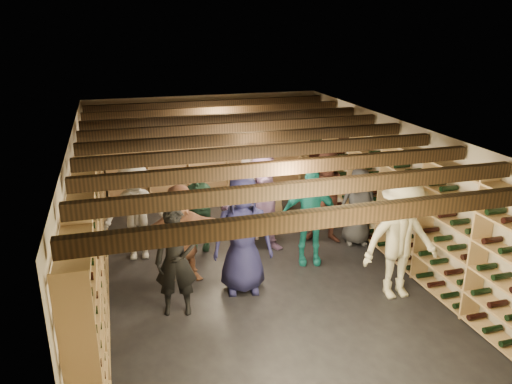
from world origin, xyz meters
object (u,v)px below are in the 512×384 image
object	(u,v)px
person_6	(243,235)
person_11	(264,203)
crate_stack_right	(270,201)
person_10	(199,208)
person_5	(181,234)
person_8	(329,197)
person_1	(176,261)
person_12	(358,207)
crate_loose	(247,211)
person_7	(249,199)
person_9	(136,211)
person_4	(309,216)
crate_stack_left	(252,217)
person_3	(401,240)

from	to	relation	value
person_6	person_11	world-z (taller)	person_6
crate_stack_right	person_10	bearing A→B (deg)	-142.42
person_5	person_8	size ratio (longest dim) A/B	0.91
person_1	person_10	distance (m)	2.19
person_10	person_12	distance (m)	2.98
crate_stack_right	crate_loose	distance (m)	0.56
person_7	person_10	distance (m)	1.02
crate_loose	person_7	world-z (taller)	person_7
crate_stack_right	person_8	xyz separation A→B (m)	(0.60, -1.80, 0.65)
crate_stack_right	person_9	world-z (taller)	person_9
person_1	person_8	world-z (taller)	person_8
person_4	person_8	distance (m)	0.97
crate_stack_left	person_3	world-z (taller)	person_3
crate_loose	person_6	world-z (taller)	person_6
crate_stack_right	person_12	distance (m)	2.35
person_4	person_1	bearing A→B (deg)	-144.25
person_5	crate_stack_left	bearing A→B (deg)	39.35
crate_loose	person_1	world-z (taller)	person_1
person_7	crate_loose	bearing A→B (deg)	85.08
person_9	person_11	size ratio (longest dim) A/B	0.98
person_1	person_4	distance (m)	2.62
person_3	person_10	bearing A→B (deg)	137.86
crate_loose	person_12	size ratio (longest dim) A/B	0.34
person_4	person_7	size ratio (longest dim) A/B	1.06
crate_stack_right	person_1	world-z (taller)	person_1
person_11	person_12	bearing A→B (deg)	-11.56
person_1	person_8	bearing A→B (deg)	39.67
crate_loose	person_5	distance (m)	3.12
person_10	crate_loose	bearing A→B (deg)	68.54
person_5	person_6	distance (m)	1.05
person_7	person_11	xyz separation A→B (m)	(0.12, -0.54, 0.10)
crate_loose	person_8	distance (m)	2.23
person_1	person_6	bearing A→B (deg)	30.74
person_9	person_11	bearing A→B (deg)	0.40
crate_loose	person_8	xyz separation A→B (m)	(1.12, -1.74, 0.82)
person_3	person_9	bearing A→B (deg)	148.79
crate_loose	person_3	bearing A→B (deg)	-70.99
person_4	person_7	world-z (taller)	person_4
person_1	person_3	size ratio (longest dim) A/B	0.88
crate_stack_right	person_3	size ratio (longest dim) A/B	0.29
person_4	person_7	xyz separation A→B (m)	(-0.73, 1.26, -0.05)
person_8	person_9	bearing A→B (deg)	-160.29
person_3	person_4	size ratio (longest dim) A/B	1.10
person_1	person_4	world-z (taller)	person_4
person_5	person_8	bearing A→B (deg)	9.63
crate_stack_left	person_10	size ratio (longest dim) A/B	0.43
person_4	person_9	distance (m)	3.04
person_6	person_11	distance (m)	1.51
person_7	person_10	size ratio (longest dim) A/B	1.03
person_8	person_12	size ratio (longest dim) A/B	1.22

